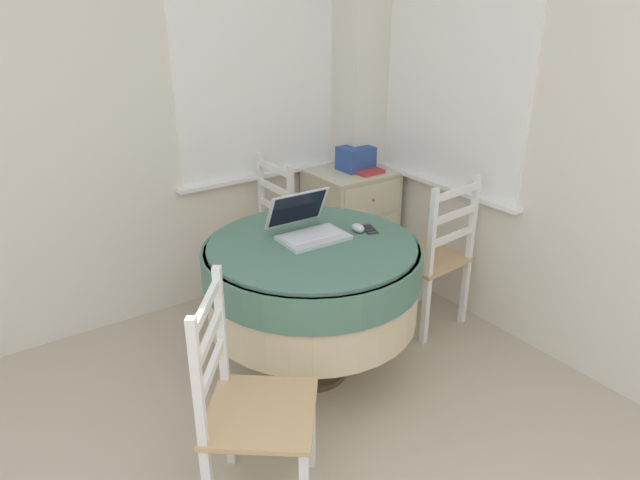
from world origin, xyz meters
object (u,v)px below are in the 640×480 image
Objects in this scene: computer_mouse at (358,228)px; cell_phone at (369,229)px; book_on_cabinet at (365,170)px; round_dining_table at (312,276)px; storage_box at (356,158)px; dining_chair_near_right_window at (432,257)px; laptop at (308,227)px; dining_chair_near_back_window at (259,238)px; corner_cabinet at (350,223)px; dining_chair_camera_near at (249,408)px.

cell_phone is at bearing -12.31° from computer_mouse.
book_on_cabinet is at bearing 49.16° from computer_mouse.
storage_box reaches higher than round_dining_table.
dining_chair_near_right_window is 4.46× the size of storage_box.
round_dining_table is 3.21× the size of laptop.
laptop is at bearing -99.70° from dining_chair_near_back_window.
cell_phone is at bearing -122.41° from corner_cabinet.
round_dining_table is 0.86m from dining_chair_near_back_window.
dining_chair_near_right_window is (0.58, 0.03, -0.33)m from computer_mouse.
book_on_cabinet is at bearing 36.23° from laptop.
storage_box is at bearing 104.61° from book_on_cabinet.
round_dining_table is at bearing -141.28° from book_on_cabinet.
computer_mouse is 0.39× the size of book_on_cabinet.
computer_mouse is 1.04m from storage_box.
storage_box is (0.87, 0.73, 0.05)m from laptop.
dining_chair_near_back_window is at bearing 172.35° from book_on_cabinet.
book_on_cabinet is (0.76, -0.10, 0.34)m from dining_chair_near_back_window.
dining_chair_near_back_window reaches higher than book_on_cabinet.
book_on_cabinet is (0.02, -0.08, -0.07)m from storage_box.
round_dining_table is 1.19m from book_on_cabinet.
cell_phone is 1.07m from corner_cabinet.
corner_cabinet reaches higher than round_dining_table.
corner_cabinet is at bearing 119.60° from book_on_cabinet.
dining_chair_near_right_window is (0.82, -0.07, -0.35)m from laptop.
book_on_cabinet is at bearing 84.45° from dining_chair_near_right_window.
dining_chair_camera_near reaches higher than storage_box.
dining_chair_near_right_window is (0.52, 0.04, -0.31)m from cell_phone.
storage_box is (1.55, 1.36, 0.40)m from dining_chair_camera_near.
round_dining_table is 1.15× the size of dining_chair_near_back_window.
computer_mouse is (0.27, -0.02, 0.20)m from round_dining_table.
dining_chair_near_back_window is 1.00× the size of dining_chair_near_right_window.
laptop reaches higher than cell_phone.
cell_phone is 1.16m from dining_chair_camera_near.
dining_chair_camera_near is (-1.50, -0.56, 0.00)m from dining_chair_near_right_window.
computer_mouse is 0.09× the size of dining_chair_near_right_window.
dining_chair_near_back_window is 4.46× the size of storage_box.
laptop reaches higher than computer_mouse.
laptop is at bearing 158.97° from cell_phone.
corner_cabinet is at bearing 164.42° from storage_box.
dining_chair_near_back_window is at bearing 178.63° from corner_cabinet.
round_dining_table is 0.24m from laptop.
dining_chair_near_right_window is 0.81m from corner_cabinet.
book_on_cabinet is at bearing 39.24° from dining_chair_camera_near.
computer_mouse is at bearing -82.72° from dining_chair_near_back_window.
dining_chair_near_back_window and dining_chair_camera_near have the same top height.
round_dining_table is 0.86m from dining_chair_camera_near.
dining_chair_near_back_window is (0.16, 0.84, -0.13)m from round_dining_table.
book_on_cabinet is (0.89, 0.65, -0.01)m from laptop.
dining_chair_near_right_window is 1.60m from dining_chair_camera_near.
corner_cabinet is (0.60, 0.84, -0.38)m from computer_mouse.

